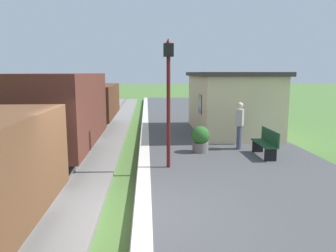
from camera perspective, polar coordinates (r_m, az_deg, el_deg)
name	(u,v)px	position (r m, az deg, el deg)	size (l,w,h in m)	color
ground_plane	(123,223)	(6.96, -7.80, -16.44)	(160.00, 160.00, 0.00)	#517A38
platform_slab	(278,213)	(7.40, 18.59, -14.19)	(6.00, 60.00, 0.25)	#4C4C4F
platform_edge_stripe	(143,211)	(6.84, -4.39, -14.53)	(0.36, 60.00, 0.01)	silver
track_ballast	(1,224)	(7.50, -27.10, -14.96)	(3.80, 60.00, 0.12)	gray
rail_near	(38,217)	(7.20, -21.74, -14.48)	(0.07, 60.00, 0.14)	slate
freight_train	(56,120)	(11.03, -18.94, 0.94)	(2.50, 19.40, 2.72)	brown
station_hut	(230,102)	(15.60, 10.79, 4.14)	(3.50, 5.80, 2.78)	beige
bench_near_hut	(266,143)	(11.32, 16.73, -2.77)	(0.42, 1.50, 0.91)	#1E4C2D
person_waiting	(239,124)	(12.10, 12.34, 0.39)	(0.38, 0.45, 1.71)	#474C66
potted_planter	(200,139)	(11.51, 5.68, -2.22)	(0.64, 0.64, 0.92)	slate
lamp_post_near	(168,80)	(9.35, 0.08, 8.01)	(0.28, 0.28, 3.70)	#591414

